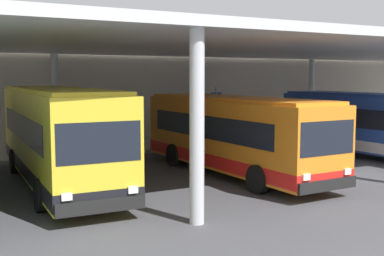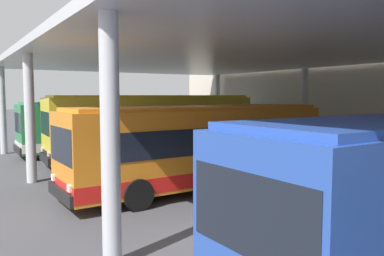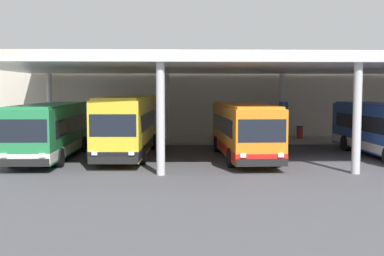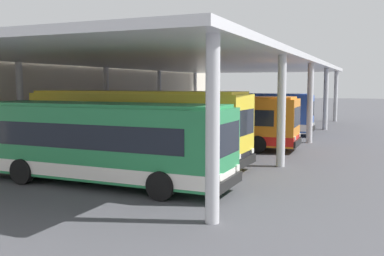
{
  "view_description": "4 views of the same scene",
  "coord_description": "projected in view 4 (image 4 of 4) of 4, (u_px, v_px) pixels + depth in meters",
  "views": [
    {
      "loc": [
        -15.6,
        -13.87,
        3.98
      ],
      "look_at": [
        -5.17,
        5.26,
        1.7
      ],
      "focal_mm": 45.92,
      "sensor_mm": 36.0,
      "label": 1
    },
    {
      "loc": [
        7.64,
        -5.3,
        3.57
      ],
      "look_at": [
        -9.35,
        5.33,
        1.88
      ],
      "focal_mm": 36.57,
      "sensor_mm": 36.0,
      "label": 2
    },
    {
      "loc": [
        -8.57,
        -24.62,
        4.0
      ],
      "look_at": [
        -7.61,
        2.54,
        1.79
      ],
      "focal_mm": 44.62,
      "sensor_mm": 36.0,
      "label": 3
    },
    {
      "loc": [
        -29.78,
        -6.69,
        3.88
      ],
      "look_at": [
        -6.98,
        3.03,
        1.41
      ],
      "focal_mm": 41.01,
      "sensor_mm": 36.0,
      "label": 4
    }
  ],
  "objects": [
    {
      "name": "banner_sign",
      "position": [
        131.0,
        109.0,
        33.93
      ],
      "size": [
        0.7,
        0.12,
        3.2
      ],
      "color": "#B2B2B7",
      "rests_on": "platform_kerb"
    },
    {
      "name": "trash_bin",
      "position": [
        131.0,
        124.0,
        35.83
      ],
      "size": [
        0.52,
        0.52,
        0.98
      ],
      "color": "maroon",
      "rests_on": "platform_kerb"
    },
    {
      "name": "platform_kerb",
      "position": [
        126.0,
        132.0,
        34.83
      ],
      "size": [
        42.0,
        4.5,
        0.18
      ],
      "primitive_type": "cube",
      "color": "#A39E93",
      "rests_on": "ground"
    },
    {
      "name": "ground_plane",
      "position": [
        272.0,
        141.0,
        30.25
      ],
      "size": [
        200.0,
        200.0,
        0.0
      ],
      "primitive_type": "plane",
      "color": "#47474C"
    },
    {
      "name": "bus_nearest_bay",
      "position": [
        101.0,
        142.0,
        16.93
      ],
      "size": [
        2.78,
        10.55,
        3.17
      ],
      "color": "#28844C",
      "rests_on": "ground"
    },
    {
      "name": "bus_second_bay",
      "position": [
        135.0,
        127.0,
        21.28
      ],
      "size": [
        3.03,
        11.42,
        3.57
      ],
      "color": "yellow",
      "rests_on": "ground"
    },
    {
      "name": "canopy_shelter",
      "position": [
        198.0,
        65.0,
        31.88
      ],
      "size": [
        40.0,
        17.0,
        5.55
      ],
      "color": "silver",
      "rests_on": "ground"
    },
    {
      "name": "bench_waiting",
      "position": [
        106.0,
        128.0,
        32.4
      ],
      "size": [
        1.8,
        0.45,
        0.92
      ],
      "color": "brown",
      "rests_on": "platform_kerb"
    },
    {
      "name": "bus_far_bay",
      "position": [
        245.0,
        113.0,
        34.76
      ],
      "size": [
        2.88,
        10.58,
        3.17
      ],
      "color": "#284CA8",
      "rests_on": "ground"
    },
    {
      "name": "station_building_facade",
      "position": [
        91.0,
        88.0,
        35.75
      ],
      "size": [
        48.0,
        1.6,
        7.21
      ],
      "primitive_type": "cube",
      "color": "beige",
      "rests_on": "ground"
    },
    {
      "name": "bus_middle_bay",
      "position": [
        211.0,
        121.0,
        26.94
      ],
      "size": [
        2.92,
        10.59,
        3.17
      ],
      "color": "orange",
      "rests_on": "ground"
    }
  ]
}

